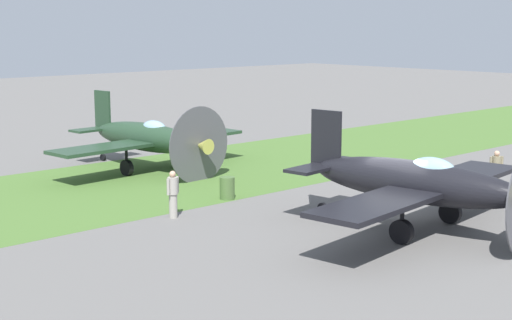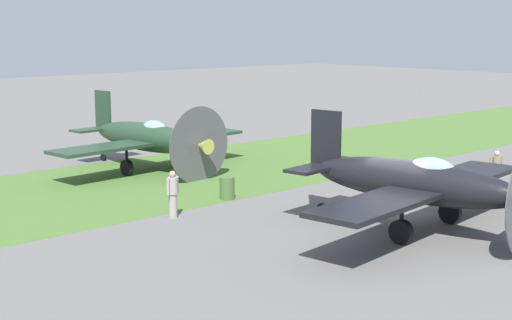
{
  "view_description": "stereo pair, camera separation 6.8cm",
  "coord_description": "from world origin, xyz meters",
  "px_view_note": "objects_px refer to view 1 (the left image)",
  "views": [
    {
      "loc": [
        21.3,
        15.52,
        6.89
      ],
      "look_at": [
        0.6,
        -7.06,
        1.44
      ],
      "focal_mm": 53.56,
      "sensor_mm": 36.0,
      "label": 1
    },
    {
      "loc": [
        21.25,
        15.57,
        6.89
      ],
      "look_at": [
        0.6,
        -7.06,
        1.44
      ],
      "focal_mm": 53.56,
      "sensor_mm": 36.0,
      "label": 2
    }
  ],
  "objects_px": {
    "airplane_lead": "(418,182)",
    "ground_crew_mechanic": "(496,170)",
    "ground_crew_chief": "(173,193)",
    "fuel_drum": "(227,188)",
    "supply_crate": "(472,173)",
    "airplane_wingman": "(148,137)"
  },
  "relations": [
    {
      "from": "airplane_lead",
      "to": "ground_crew_mechanic",
      "type": "height_order",
      "value": "airplane_lead"
    },
    {
      "from": "ground_crew_mechanic",
      "to": "fuel_drum",
      "type": "bearing_deg",
      "value": 172.8
    },
    {
      "from": "airplane_lead",
      "to": "fuel_drum",
      "type": "xyz_separation_m",
      "value": [
        1.62,
        -7.97,
        -1.23
      ]
    },
    {
      "from": "airplane_lead",
      "to": "airplane_wingman",
      "type": "distance_m",
      "value": 15.27
    },
    {
      "from": "ground_crew_chief",
      "to": "supply_crate",
      "type": "xyz_separation_m",
      "value": [
        -14.06,
        3.51,
        -0.59
      ]
    },
    {
      "from": "ground_crew_mechanic",
      "to": "supply_crate",
      "type": "bearing_deg",
      "value": 82.06
    },
    {
      "from": "ground_crew_chief",
      "to": "fuel_drum",
      "type": "height_order",
      "value": "ground_crew_chief"
    },
    {
      "from": "airplane_lead",
      "to": "ground_crew_chief",
      "type": "height_order",
      "value": "airplane_lead"
    },
    {
      "from": "airplane_wingman",
      "to": "fuel_drum",
      "type": "relative_size",
      "value": 11.79
    },
    {
      "from": "airplane_wingman",
      "to": "ground_crew_chief",
      "type": "relative_size",
      "value": 6.13
    },
    {
      "from": "airplane_wingman",
      "to": "supply_crate",
      "type": "height_order",
      "value": "airplane_wingman"
    },
    {
      "from": "airplane_lead",
      "to": "fuel_drum",
      "type": "height_order",
      "value": "airplane_lead"
    },
    {
      "from": "ground_crew_chief",
      "to": "ground_crew_mechanic",
      "type": "xyz_separation_m",
      "value": [
        -12.59,
        5.52,
        0.0
      ]
    },
    {
      "from": "ground_crew_chief",
      "to": "airplane_wingman",
      "type": "bearing_deg",
      "value": -134.17
    },
    {
      "from": "fuel_drum",
      "to": "ground_crew_chief",
      "type": "bearing_deg",
      "value": 16.04
    },
    {
      "from": "airplane_wingman",
      "to": "fuel_drum",
      "type": "distance_m",
      "value": 7.48
    },
    {
      "from": "airplane_lead",
      "to": "airplane_wingman",
      "type": "xyz_separation_m",
      "value": [
        0.38,
        -15.27,
        -0.1
      ]
    },
    {
      "from": "airplane_wingman",
      "to": "ground_crew_mechanic",
      "type": "height_order",
      "value": "airplane_wingman"
    },
    {
      "from": "ground_crew_mechanic",
      "to": "airplane_lead",
      "type": "bearing_deg",
      "value": -140.97
    },
    {
      "from": "airplane_lead",
      "to": "supply_crate",
      "type": "distance_m",
      "value": 9.79
    },
    {
      "from": "airplane_wingman",
      "to": "ground_crew_chief",
      "type": "distance_m",
      "value": 9.5
    },
    {
      "from": "supply_crate",
      "to": "fuel_drum",
      "type": "bearing_deg",
      "value": -22.77
    }
  ]
}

